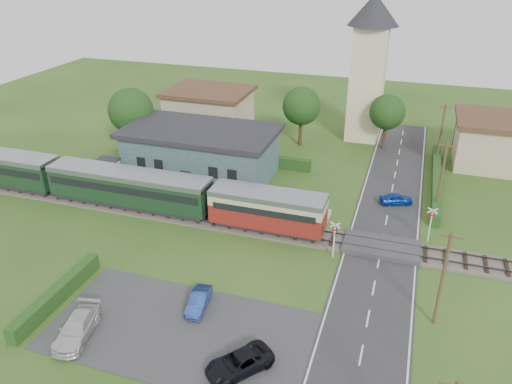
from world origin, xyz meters
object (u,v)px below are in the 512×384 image
(station_building, at_px, (201,152))
(car_park_dark, at_px, (239,363))
(crossing_signal_far, at_px, (431,220))
(pedestrian_far, at_px, (114,181))
(house_west, at_px, (209,109))
(train, at_px, (100,182))
(church_tower, at_px, (369,58))
(car_park_silver, at_px, (77,328))
(equipment_hut, at_px, (107,172))
(car_on_road, at_px, (396,199))
(car_park_blue, at_px, (199,301))
(crossing_signal_near, at_px, (334,234))
(pedestrian_near, at_px, (235,196))
(house_east, at_px, (494,141))

(station_building, bearing_deg, car_park_dark, -61.94)
(crossing_signal_far, distance_m, pedestrian_far, 30.33)
(station_building, distance_m, house_west, 14.87)
(station_building, height_order, train, station_building)
(church_tower, xyz_separation_m, car_park_silver, (-12.50, -42.50, -9.49))
(train, bearing_deg, station_building, 53.70)
(equipment_hut, height_order, car_on_road, equipment_hut)
(train, xyz_separation_m, crossing_signal_far, (30.21, 2.39, -0.04))
(car_park_blue, xyz_separation_m, car_park_dark, (4.58, -4.47, 0.04))
(crossing_signal_near, bearing_deg, pedestrian_near, 151.84)
(car_park_dark, bearing_deg, car_park_silver, -138.38)
(equipment_hut, height_order, car_park_silver, equipment_hut)
(car_park_silver, bearing_deg, pedestrian_far, 104.16)
(station_building, bearing_deg, car_park_silver, -84.40)
(crossing_signal_near, distance_m, pedestrian_near, 11.86)
(pedestrian_near, bearing_deg, equipment_hut, -13.10)
(equipment_hut, relative_size, train, 0.06)
(house_east, bearing_deg, pedestrian_far, -151.92)
(crossing_signal_far, xyz_separation_m, car_park_blue, (-14.88, -13.89, -1.52))
(church_tower, distance_m, car_park_dark, 43.08)
(church_tower, bearing_deg, pedestrian_far, -132.63)
(station_building, height_order, crossing_signal_far, station_building)
(station_building, distance_m, car_park_dark, 28.37)
(house_east, xyz_separation_m, car_on_road, (-9.44, -13.45, -2.22))
(train, distance_m, crossing_signal_near, 23.13)
(station_building, xyz_separation_m, church_tower, (15.00, 17.01, 7.53))
(equipment_hut, bearing_deg, church_tower, 44.75)
(church_tower, relative_size, pedestrian_near, 11.62)
(equipment_hut, height_order, pedestrian_near, equipment_hut)
(crossing_signal_near, xyz_separation_m, pedestrian_far, (-23.12, 4.81, -0.91))
(house_east, bearing_deg, car_park_silver, -125.54)
(car_park_silver, bearing_deg, pedestrian_near, 68.14)
(car_on_road, height_order, car_park_dark, car_park_dark)
(station_building, relative_size, car_park_blue, 4.89)
(train, bearing_deg, car_park_dark, -38.73)
(equipment_hut, xyz_separation_m, car_on_road, (28.56, 5.35, -1.17))
(church_tower, distance_m, car_on_road, 20.70)
(crossing_signal_near, relative_size, car_on_road, 1.05)
(church_tower, bearing_deg, house_west, -171.47)
(car_on_road, xyz_separation_m, pedestrian_far, (-27.28, -6.14, 0.65))
(station_building, bearing_deg, house_east, 23.44)
(crossing_signal_near, height_order, car_park_blue, crossing_signal_near)
(car_on_road, xyz_separation_m, car_park_blue, (-11.83, -20.05, 0.04))
(church_tower, bearing_deg, equipment_hut, -135.25)
(crossing_signal_far, height_order, car_park_dark, crossing_signal_far)
(car_park_silver, xyz_separation_m, pedestrian_near, (3.48, 19.67, 0.47))
(church_tower, xyz_separation_m, car_on_road, (5.56, -17.45, -9.65))
(station_building, bearing_deg, train, -126.30)
(equipment_hut, xyz_separation_m, house_west, (3.00, 19.80, 1.04))
(house_west, height_order, car_park_blue, house_west)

